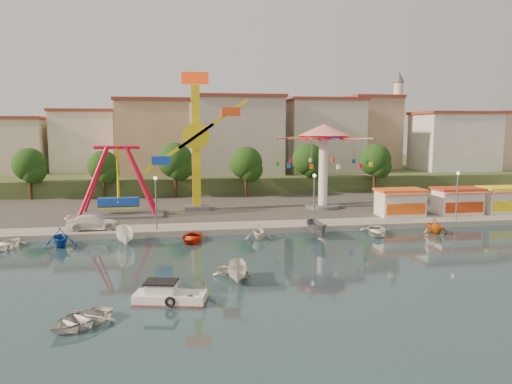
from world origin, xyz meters
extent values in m
plane|color=#132734|center=(0.00, 0.00, 0.00)|extent=(200.00, 200.00, 0.00)
cube|color=#9E998E|center=(0.00, 62.00, 0.30)|extent=(200.00, 100.00, 0.60)
cube|color=#4C4944|center=(0.00, 30.00, 0.60)|extent=(90.00, 28.00, 0.01)
cube|color=#384C26|center=(0.00, 67.00, 1.50)|extent=(200.00, 60.00, 3.00)
cube|color=#59595E|center=(-12.46, 21.53, 0.75)|extent=(10.00, 5.00, 0.30)
cube|color=blue|center=(-12.46, 21.53, 2.20)|extent=(4.50, 1.40, 1.00)
cylinder|color=red|center=(-12.46, 21.53, 8.40)|extent=(5.00, 0.40, 0.40)
cube|color=#59595E|center=(-3.53, 24.46, 0.85)|extent=(3.00, 3.00, 0.50)
cube|color=yellow|center=(-3.53, 24.46, 8.10)|extent=(1.00, 1.00, 15.00)
cube|color=#F63B0D|center=(-3.53, 24.46, 16.40)|extent=(3.20, 0.50, 1.40)
cylinder|color=yellow|center=(-3.53, 23.66, 9.60)|extent=(3.20, 0.50, 3.20)
cube|color=yellow|center=(-1.47, 23.46, 11.02)|extent=(8.42, 0.35, 5.98)
cube|color=#E94214|center=(0.59, 23.46, 12.44)|extent=(2.20, 1.20, 1.00)
cylinder|color=#59595E|center=(12.08, 23.28, 0.80)|extent=(4.40, 4.40, 0.40)
cylinder|color=white|center=(12.08, 23.28, 5.10)|extent=(1.10, 1.10, 9.00)
cylinder|color=red|center=(12.08, 23.28, 9.40)|extent=(6.00, 6.00, 0.50)
cone|color=red|center=(12.08, 23.28, 10.30)|extent=(6.40, 6.40, 1.40)
cube|color=white|center=(19.13, 16.50, 2.00)|extent=(5.00, 3.00, 2.80)
cube|color=#E35614|center=(19.13, 16.50, 3.55)|extent=(5.40, 3.40, 0.25)
cube|color=red|center=(19.13, 14.80, 3.20)|extent=(5.00, 0.77, 0.43)
cube|color=white|center=(26.21, 16.50, 2.00)|extent=(5.00, 3.00, 2.80)
cube|color=#B2310E|center=(26.21, 16.50, 3.55)|extent=(5.40, 3.40, 0.25)
cube|color=red|center=(26.21, 14.80, 3.20)|extent=(5.00, 0.77, 0.43)
cube|color=white|center=(32.07, 16.50, 2.00)|extent=(5.00, 3.00, 2.80)
cube|color=yellow|center=(32.07, 16.50, 3.55)|extent=(5.40, 3.40, 0.25)
cylinder|color=#59595E|center=(-8.00, 13.00, 3.10)|extent=(0.14, 0.14, 5.00)
cylinder|color=#59595E|center=(8.00, 13.00, 3.10)|extent=(0.14, 0.14, 5.00)
cylinder|color=#59595E|center=(24.00, 13.00, 3.10)|extent=(0.14, 0.14, 5.00)
cylinder|color=#382314|center=(-26.00, 36.98, 2.40)|extent=(0.44, 0.44, 3.60)
sphere|color=black|center=(-26.00, 36.98, 5.49)|extent=(4.60, 4.60, 4.60)
cylinder|color=#382314|center=(-16.00, 36.24, 2.30)|extent=(0.44, 0.44, 3.40)
sphere|color=black|center=(-16.00, 36.24, 5.22)|extent=(4.35, 4.35, 4.35)
cylinder|color=#382314|center=(-6.00, 35.81, 2.56)|extent=(0.44, 0.44, 3.92)
sphere|color=black|center=(-6.00, 35.81, 5.94)|extent=(5.02, 5.02, 5.02)
cylinder|color=#382314|center=(4.00, 34.36, 2.43)|extent=(0.44, 0.44, 3.66)
sphere|color=black|center=(4.00, 34.36, 5.58)|extent=(4.68, 4.68, 4.68)
cylinder|color=#382314|center=(14.00, 37.35, 2.50)|extent=(0.44, 0.44, 3.80)
sphere|color=black|center=(14.00, 37.35, 5.77)|extent=(4.86, 4.86, 4.86)
cylinder|color=#382314|center=(24.00, 35.54, 2.49)|extent=(0.44, 0.44, 3.77)
sphere|color=black|center=(24.00, 35.54, 5.73)|extent=(4.83, 4.83, 4.83)
cube|color=silver|center=(-21.33, 51.38, 7.32)|extent=(12.33, 9.01, 8.63)
cube|color=tan|center=(-8.19, 51.96, 8.62)|extent=(11.95, 9.28, 11.23)
cube|color=beige|center=(5.60, 48.80, 7.60)|extent=(12.59, 10.50, 9.20)
cube|color=beige|center=(19.07, 52.20, 7.62)|extent=(10.75, 9.23, 9.24)
cube|color=tan|center=(32.37, 50.33, 8.61)|extent=(12.77, 10.96, 11.21)
cube|color=silver|center=(44.15, 48.77, 9.18)|extent=(8.23, 8.98, 12.36)
cube|color=beige|center=(56.03, 53.70, 7.38)|extent=(11.59, 10.93, 8.76)
cylinder|color=silver|center=(36.00, 54.00, 11.00)|extent=(1.80, 1.80, 16.00)
cylinder|color=#59595E|center=(36.00, 54.00, 16.00)|extent=(2.80, 2.80, 0.30)
cone|color=#59595E|center=(36.00, 54.00, 20.00)|extent=(2.20, 2.20, 2.00)
cube|color=white|center=(-6.59, -6.55, 0.26)|extent=(4.57, 2.57, 0.78)
cube|color=red|center=(-6.59, -6.55, 0.07)|extent=(4.57, 2.57, 0.14)
cube|color=white|center=(-7.11, -6.46, 0.90)|extent=(1.97, 1.65, 0.78)
cube|color=black|center=(-7.11, -6.46, 1.34)|extent=(2.18, 1.86, 0.10)
torus|color=black|center=(-6.59, -7.41, 0.39)|extent=(0.68, 0.32, 0.65)
torus|color=black|center=(-5.39, -7.37, 0.39)|extent=(0.68, 0.32, 0.65)
imported|color=white|center=(-2.10, -1.67, 0.32)|extent=(3.69, 3.81, 0.64)
imported|color=silver|center=(-11.35, -9.34, 0.39)|extent=(4.55, 4.65, 0.79)
imported|color=silver|center=(-1.98, -2.94, 0.68)|extent=(1.81, 3.67, 1.36)
imported|color=white|center=(-14.15, 14.00, 1.33)|extent=(5.09, 2.18, 1.46)
imported|color=white|center=(-21.15, 9.80, 0.41)|extent=(3.53, 4.44, 0.83)
imported|color=#124BA5|center=(-16.39, 9.80, 0.86)|extent=(3.50, 3.83, 1.72)
imported|color=white|center=(-10.72, 9.80, 0.81)|extent=(2.14, 4.37, 1.62)
imported|color=#B8280E|center=(-4.70, 9.80, 0.40)|extent=(3.57, 4.36, 0.79)
imported|color=silver|center=(1.67, 9.80, 0.77)|extent=(2.77, 3.13, 1.54)
imported|color=#5E5E63|center=(7.40, 9.80, 0.80)|extent=(1.58, 4.16, 1.60)
imported|color=silver|center=(13.50, 9.80, 0.44)|extent=(4.16, 4.95, 0.88)
imported|color=orange|center=(19.77, 9.80, 0.76)|extent=(2.50, 2.89, 1.51)
camera|label=1|loc=(-6.19, -36.18, 10.60)|focal=35.00mm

